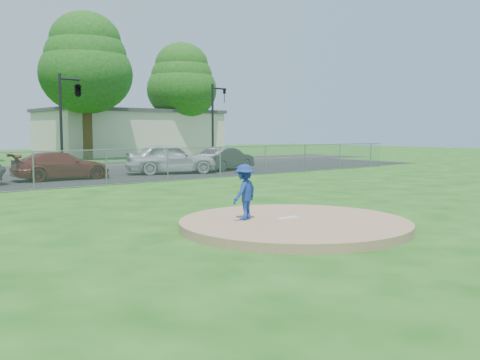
% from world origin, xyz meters
% --- Properties ---
extents(ground, '(120.00, 120.00, 0.00)m').
position_xyz_m(ground, '(0.00, 10.00, 0.00)').
color(ground, '#164B10').
rests_on(ground, ground).
extents(pitchers_mound, '(5.40, 5.40, 0.20)m').
position_xyz_m(pitchers_mound, '(0.00, 0.00, 0.10)').
color(pitchers_mound, '#997454').
rests_on(pitchers_mound, ground).
extents(pitching_rubber, '(0.60, 0.15, 0.04)m').
position_xyz_m(pitching_rubber, '(0.00, 0.20, 0.22)').
color(pitching_rubber, white).
rests_on(pitching_rubber, pitchers_mound).
extents(chain_link_fence, '(40.00, 0.06, 1.50)m').
position_xyz_m(chain_link_fence, '(0.00, 12.00, 0.75)').
color(chain_link_fence, gray).
rests_on(chain_link_fence, ground).
extents(parking_lot, '(50.00, 8.00, 0.01)m').
position_xyz_m(parking_lot, '(0.00, 16.50, 0.01)').
color(parking_lot, black).
rests_on(parking_lot, ground).
extents(commercial_building, '(16.40, 9.40, 4.30)m').
position_xyz_m(commercial_building, '(16.00, 38.00, 2.16)').
color(commercial_building, beige).
rests_on(commercial_building, ground).
extents(tree_right, '(7.28, 7.28, 11.63)m').
position_xyz_m(tree_right, '(9.00, 32.00, 7.65)').
color(tree_right, '#392915').
rests_on(tree_right, ground).
extents(tree_far_right, '(6.72, 6.72, 10.74)m').
position_xyz_m(tree_far_right, '(20.00, 35.00, 7.06)').
color(tree_far_right, '#352113').
rests_on(tree_far_right, ground).
extents(traffic_signal_center, '(1.42, 2.48, 5.60)m').
position_xyz_m(traffic_signal_center, '(3.97, 22.00, 4.61)').
color(traffic_signal_center, black).
rests_on(traffic_signal_center, ground).
extents(traffic_signal_right, '(1.28, 0.20, 5.60)m').
position_xyz_m(traffic_signal_right, '(14.24, 22.00, 3.36)').
color(traffic_signal_right, black).
rests_on(traffic_signal_right, ground).
extents(pitcher, '(0.96, 0.75, 1.31)m').
position_xyz_m(pitcher, '(-0.87, 0.78, 0.85)').
color(pitcher, navy).
rests_on(pitcher, pitchers_mound).
extents(parked_car_darkred, '(4.57, 2.10, 1.30)m').
position_xyz_m(parked_car_darkred, '(0.55, 15.78, 0.66)').
color(parked_car_darkred, '#5B1816').
rests_on(parked_car_darkred, parking_lot).
extents(parked_car_pearl, '(5.14, 3.44, 1.63)m').
position_xyz_m(parked_car_pearl, '(6.44, 15.58, 0.82)').
color(parked_car_pearl, silver).
rests_on(parked_car_pearl, parking_lot).
extents(parked_car_charcoal, '(4.21, 2.41, 1.31)m').
position_xyz_m(parked_car_charcoal, '(10.18, 15.60, 0.67)').
color(parked_car_charcoal, '#2A2A2D').
rests_on(parked_car_charcoal, parking_lot).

